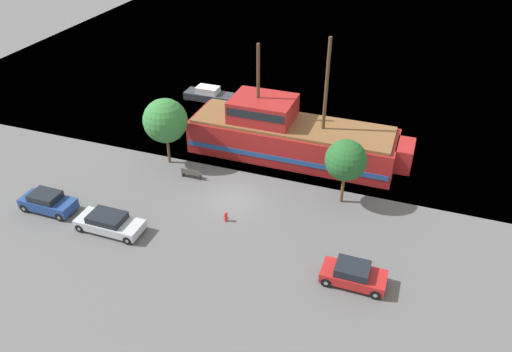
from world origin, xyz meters
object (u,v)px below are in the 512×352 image
object	(u,v)px
fire_hydrant	(226,216)
bench_promenade_east	(191,173)
parked_car_curb_front	(109,223)
parked_car_curb_rear	(353,275)
pirate_ship	(290,136)
moored_boat_dockside	(211,95)
parked_car_curb_mid	(48,202)

from	to	relation	value
fire_hydrant	bench_promenade_east	bearing A→B (deg)	138.54
parked_car_curb_front	parked_car_curb_rear	bearing A→B (deg)	2.18
pirate_ship	moored_boat_dockside	bearing A→B (deg)	143.33
parked_car_curb_rear	fire_hydrant	size ratio (longest dim) A/B	5.20
parked_car_curb_front	parked_car_curb_mid	world-z (taller)	parked_car_curb_mid
parked_car_curb_mid	moored_boat_dockside	bearing A→B (deg)	81.47
moored_boat_dockside	parked_car_curb_front	distance (m)	22.79
parked_car_curb_rear	bench_promenade_east	size ratio (longest dim) A/B	2.41
pirate_ship	moored_boat_dockside	world-z (taller)	pirate_ship
moored_boat_dockside	fire_hydrant	bearing A→B (deg)	-63.08
parked_car_curb_front	parked_car_curb_rear	world-z (taller)	parked_car_curb_rear
fire_hydrant	bench_promenade_east	distance (m)	6.51
parked_car_curb_mid	parked_car_curb_rear	xyz separation A→B (m)	(22.73, 0.17, -0.03)
bench_promenade_east	pirate_ship	bearing A→B (deg)	43.72
parked_car_curb_front	parked_car_curb_mid	distance (m)	5.66
pirate_ship	bench_promenade_east	xyz separation A→B (m)	(-6.52, -6.24, -1.47)
parked_car_curb_rear	fire_hydrant	distance (m)	10.27
parked_car_curb_front	moored_boat_dockside	bearing A→B (deg)	95.82
pirate_ship	bench_promenade_east	size ratio (longest dim) A/B	11.53
moored_boat_dockside	bench_promenade_east	bearing A→B (deg)	-72.07
bench_promenade_east	parked_car_curb_rear	bearing A→B (deg)	-26.78
pirate_ship	moored_boat_dockside	xyz separation A→B (m)	(-11.25, 8.38, -1.37)
parked_car_curb_rear	pirate_ship	bearing A→B (deg)	120.85
pirate_ship	parked_car_curb_rear	size ratio (longest dim) A/B	4.78
moored_boat_dockside	parked_car_curb_front	size ratio (longest dim) A/B	1.23
parked_car_curb_rear	fire_hydrant	bearing A→B (deg)	162.47
moored_boat_dockside	bench_promenade_east	distance (m)	15.36
pirate_ship	parked_car_curb_mid	bearing A→B (deg)	-136.55
parked_car_curb_mid	bench_promenade_east	size ratio (longest dim) A/B	2.49
pirate_ship	parked_car_curb_front	size ratio (longest dim) A/B	3.95
parked_car_curb_front	fire_hydrant	distance (m)	8.21
parked_car_curb_rear	bench_promenade_east	xyz separation A→B (m)	(-14.67, 7.40, -0.28)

